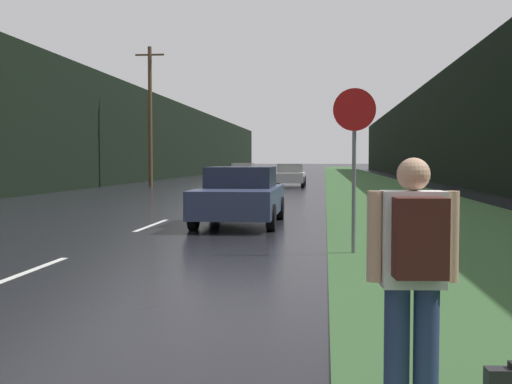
{
  "coord_description": "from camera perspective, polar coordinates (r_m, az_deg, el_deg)",
  "views": [
    {
      "loc": [
        4.38,
        -0.53,
        1.66
      ],
      "look_at": [
        2.64,
        15.6,
        0.85
      ],
      "focal_mm": 45.0,
      "sensor_mm": 36.0,
      "label": 1
    }
  ],
  "objects": [
    {
      "name": "car_passing_near",
      "position": [
        16.53,
        -1.38,
        -0.32
      ],
      "size": [
        2.04,
        4.73,
        1.48
      ],
      "rotation": [
        0.0,
        0.0,
        3.14
      ],
      "color": "#2D3856",
      "rests_on": "ground_plane"
    },
    {
      "name": "grass_verge",
      "position": [
        40.68,
        10.44,
        0.48
      ],
      "size": [
        6.0,
        240.0,
        0.02
      ],
      "primitive_type": "cube",
      "color": "#33562D",
      "rests_on": "ground_plane"
    },
    {
      "name": "hitchhiker_with_backpack",
      "position": [
        4.18,
        13.84,
        -6.78
      ],
      "size": [
        0.58,
        0.43,
        1.67
      ],
      "rotation": [
        0.0,
        0.0,
        0.08
      ],
      "color": "navy",
      "rests_on": "ground_plane"
    },
    {
      "name": "treeline_near_side",
      "position": [
        51.38,
        16.35,
        5.27
      ],
      "size": [
        2.0,
        140.0,
        7.87
      ],
      "primitive_type": "cube",
      "color": "black",
      "rests_on": "ground_plane"
    },
    {
      "name": "utility_pole_far",
      "position": [
        40.34,
        -9.39,
        6.77
      ],
      "size": [
        1.8,
        0.24,
        8.63
      ],
      "color": "#4C3823",
      "rests_on": "ground_plane"
    },
    {
      "name": "treeline_far_side",
      "position": [
        52.69,
        -10.22,
        4.88
      ],
      "size": [
        2.0,
        140.0,
        7.14
      ],
      "primitive_type": "cube",
      "color": "black",
      "rests_on": "ground_plane"
    },
    {
      "name": "lane_stripe_b",
      "position": [
        10.03,
        -19.98,
        -6.81
      ],
      "size": [
        0.12,
        3.0,
        0.01
      ],
      "primitive_type": "cube",
      "color": "silver",
      "rests_on": "ground_plane"
    },
    {
      "name": "car_oncoming",
      "position": [
        52.04,
        -1.14,
        1.81
      ],
      "size": [
        1.98,
        4.75,
        1.42
      ],
      "color": "#BCBCBC",
      "rests_on": "ground_plane"
    },
    {
      "name": "car_passing_far",
      "position": [
        40.05,
        3.04,
        1.51
      ],
      "size": [
        1.89,
        4.7,
        1.44
      ],
      "rotation": [
        0.0,
        0.0,
        3.14
      ],
      "color": "#BCBCBC",
      "rests_on": "ground_plane"
    },
    {
      "name": "lane_stripe_c",
      "position": [
        16.54,
        -9.24,
        -2.93
      ],
      "size": [
        0.12,
        3.0,
        0.01
      ],
      "primitive_type": "cube",
      "color": "silver",
      "rests_on": "ground_plane"
    },
    {
      "name": "lane_stripe_d",
      "position": [
        23.34,
        -4.68,
        -1.22
      ],
      "size": [
        0.12,
        3.0,
        0.01
      ],
      "primitive_type": "cube",
      "color": "silver",
      "rests_on": "ground_plane"
    },
    {
      "name": "stop_sign",
      "position": [
        11.39,
        8.72,
        3.7
      ],
      "size": [
        0.75,
        0.07,
        2.91
      ],
      "color": "slate",
      "rests_on": "ground_plane"
    }
  ]
}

